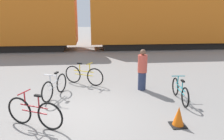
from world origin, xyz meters
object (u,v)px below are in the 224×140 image
Objects in this scene: freight_train at (83,11)px; person_in_red at (142,70)px; bicycle_maroon at (34,113)px; bicycle_yellow at (84,75)px; bicycle_silver at (55,87)px; bicycle_teal at (180,91)px; traffic_cone at (178,117)px.

freight_train reaches higher than person_in_red.
bicycle_maroon is 0.98× the size of bicycle_yellow.
bicycle_maroon is 3.63m from bicycle_yellow.
bicycle_maroon reaches higher than bicycle_silver.
freight_train is at bearing 85.77° from bicycle_silver.
bicycle_maroon is 0.94× the size of bicycle_teal.
traffic_cone is at bearing -70.60° from person_in_red.
traffic_cone is (2.60, -3.76, -0.14)m from bicycle_yellow.
bicycle_yellow is at bearing 172.36° from person_in_red.
bicycle_yellow is (-3.31, 2.09, 0.05)m from bicycle_teal.
person_in_red is at bearing 130.13° from bicycle_teal.
bicycle_yellow is at bearing 53.19° from bicycle_silver.
bicycle_yellow is (0.99, 1.32, 0.01)m from bicycle_silver.
freight_train is at bearing 85.55° from bicycle_maroon.
traffic_cone is at bearing -4.92° from bicycle_maroon.
traffic_cone is (2.81, -12.88, -2.76)m from freight_train.
person_in_red reaches higher than bicycle_yellow.
freight_train is at bearing 91.35° from bicycle_yellow.
bicycle_maroon is 1.00× the size of person_in_red.
freight_train reaches higher than bicycle_silver.
freight_train is 12.06m from bicycle_teal.
bicycle_silver is (-0.77, -10.45, -2.63)m from freight_train.
person_in_red is 2.96m from traffic_cone.
bicycle_maroon is 3.81m from traffic_cone.
person_in_red is at bearing 36.50° from bicycle_maroon.
bicycle_silver is at bearing 84.48° from bicycle_maroon.
bicycle_silver is 1.00× the size of bicycle_yellow.
freight_train reaches higher than traffic_cone.
person_in_red is (2.49, -9.99, -2.22)m from freight_train.
bicycle_yellow is 1.01× the size of person_in_red.
bicycle_silver is at bearing 169.84° from bicycle_teal.
bicycle_teal is 1.06× the size of person_in_red.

